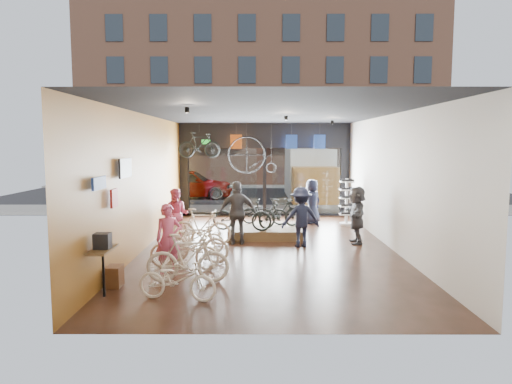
{
  "coord_description": "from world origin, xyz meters",
  "views": [
    {
      "loc": [
        -0.31,
        -12.83,
        2.96
      ],
      "look_at": [
        -0.34,
        1.4,
        1.46
      ],
      "focal_mm": 32.0,
      "sensor_mm": 36.0,
      "label": 1
    }
  ],
  "objects_px": {
    "box_truck": "(310,175)",
    "floor_bike_1": "(188,258)",
    "floor_bike_2": "(184,250)",
    "customer_3": "(301,217)",
    "floor_bike_3": "(196,242)",
    "floor_bike_0": "(177,279)",
    "display_bike_left": "(242,215)",
    "penny_farthing": "(254,156)",
    "hung_bike": "(199,145)",
    "customer_0": "(168,239)",
    "customer_4": "(312,202)",
    "customer_5": "(357,215)",
    "floor_bike_5": "(201,227)",
    "floor_bike_4": "(192,238)",
    "display_bike_mid": "(280,213)",
    "street_car": "(188,183)",
    "customer_1": "(177,214)",
    "display_platform": "(266,232)",
    "display_bike_right": "(264,212)",
    "sunglasses_rack": "(347,202)",
    "customer_2": "(238,213)"
  },
  "relations": [
    {
      "from": "street_car",
      "to": "hung_bike",
      "type": "xyz_separation_m",
      "value": [
        1.62,
        -7.8,
        2.11
      ]
    },
    {
      "from": "box_truck",
      "to": "penny_farthing",
      "type": "xyz_separation_m",
      "value": [
        -2.9,
        -6.44,
        1.15
      ]
    },
    {
      "from": "box_truck",
      "to": "floor_bike_1",
      "type": "relative_size",
      "value": 3.87
    },
    {
      "from": "floor_bike_2",
      "to": "display_bike_left",
      "type": "relative_size",
      "value": 0.95
    },
    {
      "from": "display_platform",
      "to": "sunglasses_rack",
      "type": "height_order",
      "value": "sunglasses_rack"
    },
    {
      "from": "floor_bike_4",
      "to": "display_bike_mid",
      "type": "distance_m",
      "value": 3.39
    },
    {
      "from": "floor_bike_0",
      "to": "display_bike_mid",
      "type": "xyz_separation_m",
      "value": [
        2.24,
        5.94,
        0.37
      ]
    },
    {
      "from": "customer_3",
      "to": "floor_bike_4",
      "type": "bearing_deg",
      "value": 6.79
    },
    {
      "from": "floor_bike_5",
      "to": "hung_bike",
      "type": "bearing_deg",
      "value": 16.12
    },
    {
      "from": "floor_bike_5",
      "to": "sunglasses_rack",
      "type": "xyz_separation_m",
      "value": [
        4.9,
        3.24,
        0.32
      ]
    },
    {
      "from": "street_car",
      "to": "display_bike_right",
      "type": "xyz_separation_m",
      "value": [
        4.01,
        -9.87,
        -0.1
      ]
    },
    {
      "from": "box_truck",
      "to": "floor_bike_4",
      "type": "xyz_separation_m",
      "value": [
        -4.53,
        -11.78,
        -0.9
      ]
    },
    {
      "from": "floor_bike_5",
      "to": "floor_bike_2",
      "type": "bearing_deg",
      "value": -173.43
    },
    {
      "from": "floor_bike_2",
      "to": "customer_3",
      "type": "distance_m",
      "value": 3.85
    },
    {
      "from": "floor_bike_1",
      "to": "customer_1",
      "type": "bearing_deg",
      "value": 11.14
    },
    {
      "from": "display_platform",
      "to": "penny_farthing",
      "type": "distance_m",
      "value": 3.77
    },
    {
      "from": "floor_bike_4",
      "to": "customer_4",
      "type": "relative_size",
      "value": 1.02
    },
    {
      "from": "floor_bike_3",
      "to": "sunglasses_rack",
      "type": "xyz_separation_m",
      "value": [
        4.78,
        5.28,
        0.35
      ]
    },
    {
      "from": "floor_bike_1",
      "to": "customer_3",
      "type": "height_order",
      "value": "customer_3"
    },
    {
      "from": "floor_bike_1",
      "to": "customer_5",
      "type": "relative_size",
      "value": 1.03
    },
    {
      "from": "display_bike_left",
      "to": "sunglasses_rack",
      "type": "height_order",
      "value": "sunglasses_rack"
    },
    {
      "from": "floor_bike_3",
      "to": "customer_4",
      "type": "height_order",
      "value": "customer_4"
    },
    {
      "from": "display_bike_left",
      "to": "hung_bike",
      "type": "bearing_deg",
      "value": 35.7
    },
    {
      "from": "display_bike_left",
      "to": "penny_farthing",
      "type": "bearing_deg",
      "value": 1.92
    },
    {
      "from": "customer_5",
      "to": "customer_3",
      "type": "bearing_deg",
      "value": -70.5
    },
    {
      "from": "customer_4",
      "to": "hung_bike",
      "type": "xyz_separation_m",
      "value": [
        -4.19,
        0.19,
        2.1
      ]
    },
    {
      "from": "street_car",
      "to": "display_bike_right",
      "type": "height_order",
      "value": "street_car"
    },
    {
      "from": "display_bike_right",
      "to": "customer_0",
      "type": "distance_m",
      "value": 5.23
    },
    {
      "from": "penny_farthing",
      "to": "display_bike_left",
      "type": "bearing_deg",
      "value": -95.76
    },
    {
      "from": "display_platform",
      "to": "hung_bike",
      "type": "xyz_separation_m",
      "value": [
        -2.44,
        2.55,
        2.78
      ]
    },
    {
      "from": "floor_bike_3",
      "to": "hung_bike",
      "type": "bearing_deg",
      "value": 18.97
    },
    {
      "from": "box_truck",
      "to": "floor_bike_4",
      "type": "height_order",
      "value": "box_truck"
    },
    {
      "from": "street_car",
      "to": "customer_4",
      "type": "xyz_separation_m",
      "value": [
        5.81,
        -7.99,
        0.01
      ]
    },
    {
      "from": "box_truck",
      "to": "floor_bike_2",
      "type": "bearing_deg",
      "value": -108.83
    },
    {
      "from": "floor_bike_0",
      "to": "floor_bike_5",
      "type": "relative_size",
      "value": 0.86
    },
    {
      "from": "display_bike_left",
      "to": "customer_1",
      "type": "relative_size",
      "value": 1.15
    },
    {
      "from": "customer_1",
      "to": "customer_4",
      "type": "bearing_deg",
      "value": 39.99
    },
    {
      "from": "display_bike_mid",
      "to": "sunglasses_rack",
      "type": "relative_size",
      "value": 0.92
    },
    {
      "from": "street_car",
      "to": "floor_bike_3",
      "type": "distance_m",
      "value": 13.83
    },
    {
      "from": "display_bike_mid",
      "to": "customer_3",
      "type": "relative_size",
      "value": 0.92
    },
    {
      "from": "display_bike_mid",
      "to": "display_bike_right",
      "type": "bearing_deg",
      "value": 8.68
    },
    {
      "from": "customer_1",
      "to": "display_platform",
      "type": "bearing_deg",
      "value": 18.11
    },
    {
      "from": "box_truck",
      "to": "customer_3",
      "type": "height_order",
      "value": "box_truck"
    },
    {
      "from": "display_bike_left",
      "to": "sunglasses_rack",
      "type": "relative_size",
      "value": 1.07
    },
    {
      "from": "customer_0",
      "to": "penny_farthing",
      "type": "xyz_separation_m",
      "value": [
        1.93,
        7.13,
        1.7
      ]
    },
    {
      "from": "floor_bike_3",
      "to": "floor_bike_0",
      "type": "bearing_deg",
      "value": -166.96
    },
    {
      "from": "hung_bike",
      "to": "floor_bike_1",
      "type": "bearing_deg",
      "value": 166.54
    },
    {
      "from": "display_bike_left",
      "to": "customer_1",
      "type": "distance_m",
      "value": 2.03
    },
    {
      "from": "floor_bike_3",
      "to": "customer_2",
      "type": "bearing_deg",
      "value": -11.33
    },
    {
      "from": "floor_bike_2",
      "to": "display_bike_left",
      "type": "height_order",
      "value": "display_bike_left"
    }
  ]
}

